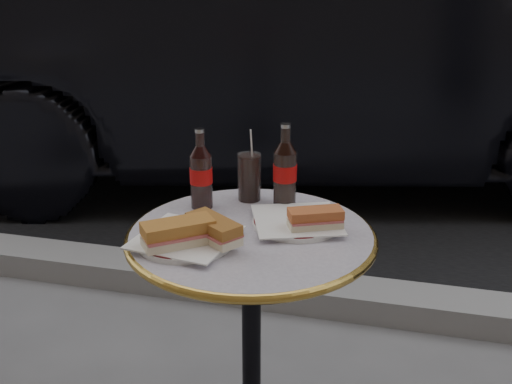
% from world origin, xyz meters
% --- Properties ---
extents(asphalt_road, '(40.00, 8.00, 0.00)m').
position_xyz_m(asphalt_road, '(0.00, 5.00, 0.00)').
color(asphalt_road, black).
rests_on(asphalt_road, ground).
extents(curb, '(40.00, 0.20, 0.12)m').
position_xyz_m(curb, '(0.00, 0.90, 0.05)').
color(curb, gray).
rests_on(curb, ground).
extents(bistro_table, '(0.62, 0.62, 0.73)m').
position_xyz_m(bistro_table, '(0.00, 0.00, 0.37)').
color(bistro_table, '#BAB2C4').
rests_on(bistro_table, ground).
extents(plate_left, '(0.29, 0.29, 0.01)m').
position_xyz_m(plate_left, '(-0.14, -0.10, 0.74)').
color(plate_left, white).
rests_on(plate_left, bistro_table).
extents(plate_right, '(0.26, 0.26, 0.01)m').
position_xyz_m(plate_right, '(0.10, 0.07, 0.74)').
color(plate_right, white).
rests_on(plate_right, bistro_table).
extents(sandwich_left_a, '(0.18, 0.16, 0.06)m').
position_xyz_m(sandwich_left_a, '(-0.14, -0.14, 0.77)').
color(sandwich_left_a, '#B16E2D').
rests_on(sandwich_left_a, plate_left).
extents(sandwich_left_b, '(0.16, 0.14, 0.05)m').
position_xyz_m(sandwich_left_b, '(-0.07, -0.09, 0.77)').
color(sandwich_left_b, '#945A25').
rests_on(sandwich_left_b, plate_left).
extents(sandwich_right, '(0.15, 0.11, 0.05)m').
position_xyz_m(sandwich_right, '(0.15, 0.04, 0.77)').
color(sandwich_right, '#B75B2E').
rests_on(sandwich_right, plate_right).
extents(cola_bottle_left, '(0.07, 0.07, 0.22)m').
position_xyz_m(cola_bottle_left, '(-0.17, 0.13, 0.84)').
color(cola_bottle_left, black).
rests_on(cola_bottle_left, bistro_table).
extents(cola_bottle_right, '(0.08, 0.08, 0.23)m').
position_xyz_m(cola_bottle_right, '(0.04, 0.19, 0.85)').
color(cola_bottle_right, black).
rests_on(cola_bottle_right, bistro_table).
extents(cola_glass, '(0.07, 0.07, 0.13)m').
position_xyz_m(cola_glass, '(-0.06, 0.21, 0.80)').
color(cola_glass, black).
rests_on(cola_glass, bistro_table).
extents(parked_car, '(2.76, 5.07, 1.58)m').
position_xyz_m(parked_car, '(-0.33, 2.48, 0.79)').
color(parked_car, black).
rests_on(parked_car, ground).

